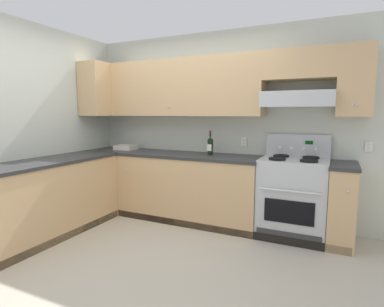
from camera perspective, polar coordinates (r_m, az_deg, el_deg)
The scene contains 8 objects.
ground_plane at distance 3.37m, azimuth -10.84°, elevation -18.23°, with size 7.04×7.04×0.00m, color #B2AA99.
wall_back at distance 4.22m, azimuth 5.47°, elevation 7.76°, with size 4.68×0.57×2.55m.
wall_left at distance 4.33m, azimuth -26.79°, elevation 5.11°, with size 0.47×4.00×2.55m.
counter_back_run at distance 4.25m, azimuth -1.58°, elevation -6.21°, with size 3.60×0.65×0.91m.
counter_left_run at distance 4.04m, azimuth -25.61°, elevation -7.67°, with size 0.63×1.91×0.91m.
stove at distance 3.85m, azimuth 18.18°, elevation -7.63°, with size 0.76×0.62×1.20m.
wine_bottle at distance 4.08m, azimuth 3.41°, elevation 1.57°, with size 0.07×0.08×0.32m.
bowl at distance 4.75m, azimuth -12.18°, elevation 0.99°, with size 0.30×0.23×0.07m.
Camera 1 is at (1.81, -2.44, 1.46)m, focal length 28.74 mm.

